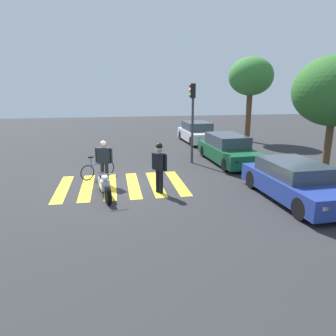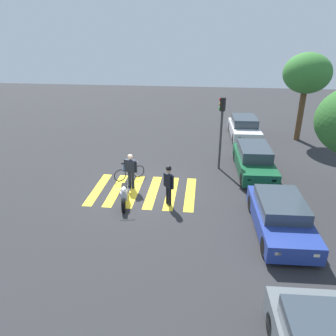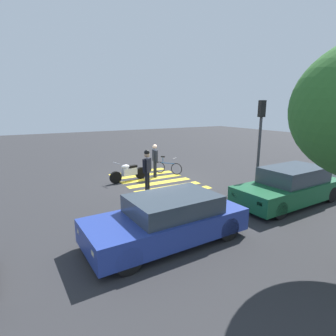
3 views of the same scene
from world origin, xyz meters
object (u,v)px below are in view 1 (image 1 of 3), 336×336
car_white_van (197,133)px  car_green_compact (228,150)px  leaning_bicycle (98,170)px  car_blue_hatchback (295,182)px  traffic_light_pole (192,110)px  officer_on_foot (159,164)px  police_motorcycle (104,185)px  officer_by_motorcycle (104,159)px

car_white_van → car_green_compact: (6.21, -0.09, 0.00)m
car_white_van → leaning_bicycle: bearing=-39.6°
car_blue_hatchback → traffic_light_pole: bearing=-159.7°
officer_on_foot → car_blue_hatchback: bearing=71.3°
police_motorcycle → car_green_compact: 7.47m
police_motorcycle → car_green_compact: (-4.21, 6.16, 0.22)m
officer_by_motorcycle → traffic_light_pole: size_ratio=0.45×
police_motorcycle → car_blue_hatchback: (1.42, 6.47, 0.19)m
traffic_light_pole → car_green_compact: bearing=83.0°
officer_by_motorcycle → traffic_light_pole: 5.47m
car_white_van → car_green_compact: 6.21m
officer_on_foot → car_green_compact: (-4.11, 4.18, -0.42)m
officer_by_motorcycle → leaning_bicycle: bearing=-161.8°
leaning_bicycle → traffic_light_pole: bearing=112.9°
car_white_van → officer_on_foot: bearing=-22.5°
police_motorcycle → traffic_light_pole: traffic_light_pole is taller
leaning_bicycle → car_white_van: bearing=140.4°
officer_by_motorcycle → car_white_van: officer_by_motorcycle is taller
police_motorcycle → traffic_light_pole: 6.57m
car_blue_hatchback → officer_by_motorcycle: bearing=-114.3°
officer_by_motorcycle → car_blue_hatchback: 7.12m
car_blue_hatchback → traffic_light_pole: size_ratio=1.14×
car_white_van → traffic_light_pole: 6.61m
officer_by_motorcycle → car_green_compact: 6.75m
car_blue_hatchback → car_white_van: bearing=-178.9°
leaning_bicycle → car_green_compact: car_green_compact is taller
police_motorcycle → leaning_bicycle: police_motorcycle is taller
car_white_van → police_motorcycle: bearing=-30.9°
officer_by_motorcycle → car_green_compact: officer_by_motorcycle is taller
officer_by_motorcycle → traffic_light_pole: traffic_light_pole is taller
officer_on_foot → car_green_compact: officer_on_foot is taller
officer_on_foot → car_white_van: size_ratio=0.43×
car_blue_hatchback → police_motorcycle: bearing=-102.4°
car_white_van → car_blue_hatchback: (11.84, 0.22, -0.04)m
officer_on_foot → car_white_van: bearing=157.5°
leaning_bicycle → car_white_van: (-7.95, 6.58, 0.31)m
officer_on_foot → car_blue_hatchback: 4.76m
car_blue_hatchback → traffic_light_pole: traffic_light_pole is taller
leaning_bicycle → police_motorcycle: bearing=7.6°
police_motorcycle → leaning_bicycle: (-2.48, -0.33, -0.08)m
car_white_van → car_blue_hatchback: 11.84m
car_white_van → car_green_compact: bearing=-0.8°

